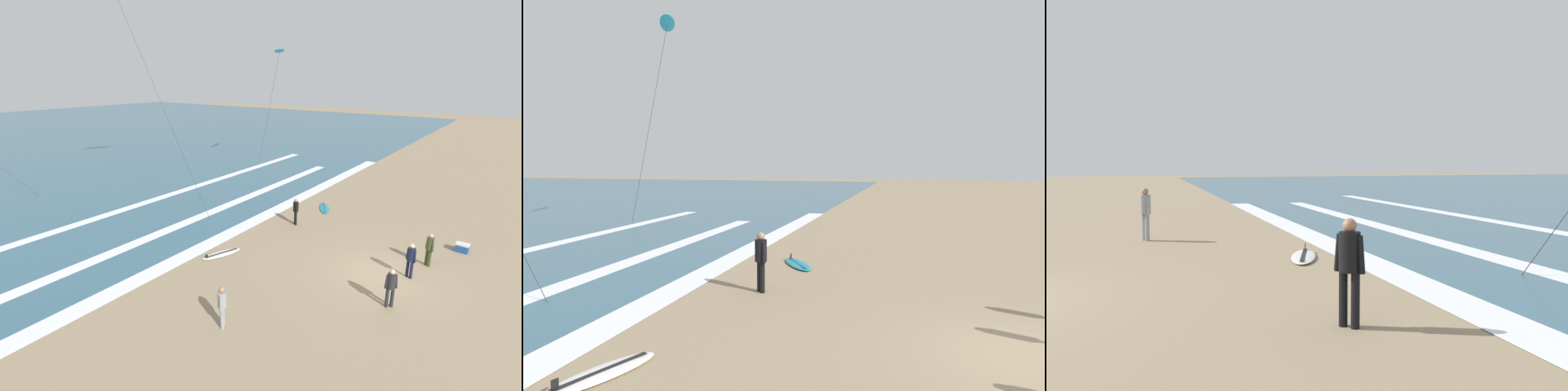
% 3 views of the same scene
% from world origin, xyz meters
% --- Properties ---
extents(ground_plane, '(160.00, 160.00, 0.00)m').
position_xyz_m(ground_plane, '(0.00, 0.00, 0.00)').
color(ground_plane, '#937F60').
extents(wave_foam_shoreline, '(42.12, 0.97, 0.01)m').
position_xyz_m(wave_foam_shoreline, '(1.06, 8.44, 0.01)').
color(wave_foam_shoreline, white).
rests_on(wave_foam_shoreline, ocean_surface).
extents(surfer_foreground_main, '(0.44, 0.40, 1.60)m').
position_xyz_m(surfer_foreground_main, '(2.96, 6.16, 0.96)').
color(surfer_foreground_main, black).
rests_on(surfer_foreground_main, ground).
extents(surfboard_right_spare, '(2.18, 1.26, 0.25)m').
position_xyz_m(surfboard_right_spare, '(-2.62, 7.11, 0.05)').
color(surfboard_right_spare, silver).
rests_on(surfboard_right_spare, ground).
extents(surfboard_left_pile, '(2.12, 1.58, 0.25)m').
position_xyz_m(surfboard_left_pile, '(6.43, 5.98, 0.05)').
color(surfboard_left_pile, teal).
rests_on(surfboard_left_pile, ground).
extents(kite_cyan_mid_center, '(3.25, 4.06, 10.71)m').
position_xyz_m(kite_cyan_mid_center, '(14.27, 14.73, 10.44)').
color(kite_cyan_mid_center, '#23A8C6').
rests_on(kite_cyan_mid_center, ground).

